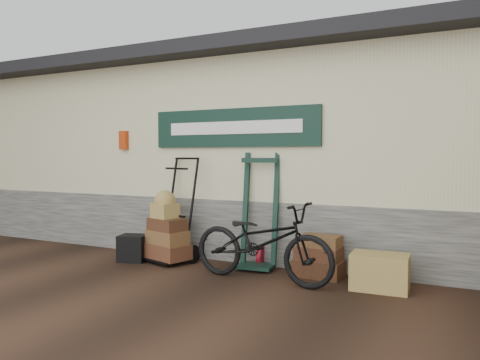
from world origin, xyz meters
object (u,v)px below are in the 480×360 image
Objects in this scene: porter_trolley at (177,208)px; black_trunk at (133,248)px; green_barrow at (259,211)px; wicker_hamper at (380,272)px; bicycle at (262,237)px; suitcase_stack at (319,255)px.

porter_trolley reaches higher than black_trunk.
green_barrow is 1.82m from wicker_hamper.
wicker_hamper is 0.34× the size of bicycle.
porter_trolley is at bearing 78.10° from bicycle.
bicycle reaches higher than suitcase_stack.
bicycle is (0.32, -0.64, -0.24)m from green_barrow.
porter_trolley is at bearing -177.69° from suitcase_stack.
suitcase_stack is at bearing 162.07° from wicker_hamper.
porter_trolley reaches higher than bicycle.
suitcase_stack is 2.73m from black_trunk.
green_barrow reaches higher than wicker_hamper.
suitcase_stack is 0.32× the size of bicycle.
porter_trolley is 2.99m from wicker_hamper.
bicycle is (-1.36, -0.28, 0.34)m from wicker_hamper.
green_barrow is 0.76m from bicycle.
porter_trolley is at bearing 176.55° from wicker_hamper.
wicker_hamper is at bearing -17.93° from suitcase_stack.
wicker_hamper reaches higher than black_trunk.
green_barrow is 2.58× the size of suitcase_stack.
green_barrow reaches higher than porter_trolley.
black_trunk is 0.20× the size of bicycle.
wicker_hamper is (1.69, -0.36, -0.58)m from green_barrow.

